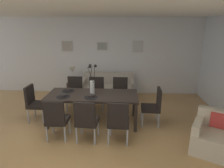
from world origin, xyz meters
TOP-DOWN VIEW (x-y plane):
  - ground_plane at (0.00, 0.00)m, footprint 9.00×9.00m
  - back_wall_panel at (0.00, 3.25)m, footprint 9.00×0.10m
  - ceiling_panel at (0.00, 0.40)m, footprint 9.00×7.20m
  - dining_table at (0.24, 0.88)m, footprint 2.20×0.94m
  - dining_chair_near_left at (-0.39, 0.03)m, footprint 0.44×0.44m
  - dining_chair_near_right at (-0.42, 1.76)m, footprint 0.46×0.46m
  - dining_chair_far_left at (0.24, 0.01)m, footprint 0.47×0.47m
  - dining_chair_far_right at (0.21, 1.74)m, footprint 0.46×0.46m
  - dining_chair_mid_left at (0.90, 0.00)m, footprint 0.45×0.45m
  - dining_chair_mid_right at (0.90, 1.75)m, footprint 0.45×0.45m
  - dining_chair_head_west at (-1.24, 0.91)m, footprint 0.44×0.44m
  - dining_chair_head_east at (1.73, 0.86)m, footprint 0.46×0.46m
  - centerpiece_vase at (0.24, 0.88)m, footprint 0.21×0.23m
  - placemat_near_left at (-0.42, 0.67)m, footprint 0.32×0.32m
  - bowl_near_left at (-0.42, 0.67)m, footprint 0.17×0.17m
  - placemat_near_right at (-0.42, 1.09)m, footprint 0.32×0.32m
  - bowl_near_right at (-0.42, 1.09)m, footprint 0.17×0.17m
  - placemat_far_left at (0.24, 0.67)m, footprint 0.32×0.32m
  - bowl_far_left at (0.24, 0.67)m, footprint 0.17×0.17m
  - sofa at (0.47, 2.70)m, footprint 1.71×0.84m
  - side_table at (-0.70, 2.69)m, footprint 0.36×0.36m
  - table_lamp at (-0.70, 2.69)m, footprint 0.22×0.22m
  - armchair at (2.79, -0.14)m, footprint 1.08×1.08m
  - framed_picture_left at (-0.98, 3.18)m, footprint 0.37×0.03m
  - framed_picture_center at (0.24, 3.18)m, footprint 0.35×0.03m
  - framed_picture_right at (1.45, 3.18)m, footprint 0.36×0.03m

SIDE VIEW (x-z plane):
  - ground_plane at x=0.00m, z-range 0.00..0.00m
  - side_table at x=-0.70m, z-range 0.00..0.52m
  - sofa at x=0.47m, z-range -0.12..0.68m
  - armchair at x=2.79m, z-range -0.09..0.66m
  - dining_chair_near_left at x=-0.39m, z-range 0.05..0.97m
  - dining_chair_near_right at x=-0.42m, z-range 0.05..0.97m
  - dining_chair_far_left at x=0.24m, z-range 0.05..0.97m
  - dining_chair_far_right at x=0.21m, z-range 0.05..0.97m
  - dining_chair_mid_left at x=0.90m, z-range 0.05..0.97m
  - dining_chair_mid_right at x=0.90m, z-range 0.05..0.97m
  - dining_chair_head_west at x=-1.24m, z-range 0.05..0.97m
  - dining_chair_head_east at x=1.73m, z-range 0.05..0.97m
  - dining_table at x=0.24m, z-range 0.30..1.04m
  - placemat_near_left at x=-0.42m, z-range 0.74..0.75m
  - placemat_near_right at x=-0.42m, z-range 0.74..0.75m
  - placemat_far_left at x=0.24m, z-range 0.74..0.75m
  - bowl_near_left at x=-0.42m, z-range 0.75..0.81m
  - bowl_near_right at x=-0.42m, z-range 0.75..0.81m
  - bowl_far_left at x=0.24m, z-range 0.75..0.81m
  - table_lamp at x=-0.70m, z-range 0.64..1.15m
  - centerpiece_vase at x=0.24m, z-range 0.66..1.39m
  - back_wall_panel at x=0.00m, z-range 0.00..2.60m
  - framed_picture_left at x=-0.98m, z-range 1.48..1.84m
  - framed_picture_center at x=0.24m, z-range 1.52..1.80m
  - framed_picture_right at x=1.45m, z-range 1.47..1.85m
  - ceiling_panel at x=0.00m, z-range 2.60..2.68m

